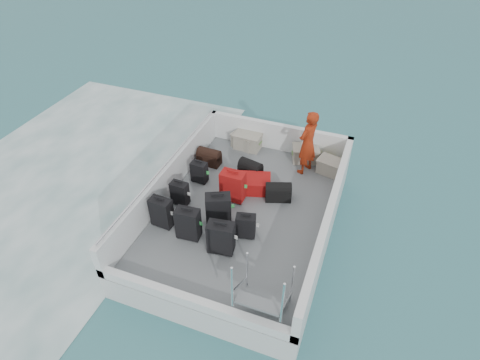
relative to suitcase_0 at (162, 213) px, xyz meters
The scene contains 24 objects.
ground 1.91m from the suitcase_0, 35.54° to the left, with size 160.00×160.00×0.00m, color #1C5965.
wake_foam 3.70m from the suitcase_0, 164.36° to the left, with size 10.00×10.00×0.00m, color white.
ferry_hull 1.78m from the suitcase_0, 35.54° to the left, with size 3.60×5.00×0.60m, color silver.
deck 1.70m from the suitcase_0, 35.54° to the left, with size 3.30×4.70×0.02m, color slate.
deck_fittings 1.82m from the suitcase_0, 20.79° to the left, with size 3.60×5.00×0.90m.
suitcase_0 is the anchor object (origin of this frame).
suitcase_1 0.70m from the suitcase_0, 87.20° to the left, with size 0.36×0.21×0.54m, color black.
suitcase_2 1.51m from the suitcase_0, 86.28° to the left, with size 0.35×0.21×0.52m, color black.
suitcase_3 0.64m from the suitcase_0, ahead, with size 0.45×0.26×0.68m, color black.
suitcase_4 1.11m from the suitcase_0, 22.41° to the left, with size 0.49×0.29×0.72m, color black.
suitcase_5 1.59m from the suitcase_0, 50.31° to the left, with size 0.50×0.30×0.69m, color maroon.
suitcase_6 1.36m from the suitcase_0, ahead, with size 0.48×0.29×0.67m, color black.
suitcase_7 1.67m from the suitcase_0, 10.06° to the left, with size 0.37×0.21×0.53m, color black.
suitcase_8 2.11m from the suitcase_0, 52.16° to the left, with size 0.52×0.80×0.31m, color maroon.
duffel_0 2.21m from the suitcase_0, 89.38° to the left, with size 0.54×0.30×0.32m, color black, non-canonical shape.
duffel_1 2.38m from the suitcase_0, 62.59° to the left, with size 0.52×0.30×0.32m, color black, non-canonical shape.
duffel_2 2.48m from the suitcase_0, 39.19° to the left, with size 0.54×0.30×0.32m, color black, non-canonical shape.
crate_0 3.22m from the suitcase_0, 80.04° to the left, with size 0.56×0.39×0.34m, color #9B9687.
crate_1 3.24m from the suitcase_0, 78.29° to the left, with size 0.63×0.44×0.38m, color #9B9687.
crate_2 3.79m from the suitcase_0, 55.81° to the left, with size 0.59×0.41×0.36m, color #9B9687.
crate_3 4.00m from the suitcase_0, 45.81° to the left, with size 0.55×0.38×0.33m, color #9B9687.
yellow_bag 4.08m from the suitcase_0, 49.49° to the left, with size 0.28×0.26×0.22m, color yellow.
white_bag 3.79m from the suitcase_0, 55.81° to the left, with size 0.24×0.24×0.18m, color white.
passenger 3.55m from the suitcase_0, 51.02° to the left, with size 0.57×0.37×1.55m, color red.
Camera 1 is at (2.08, -5.73, 6.36)m, focal length 30.00 mm.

